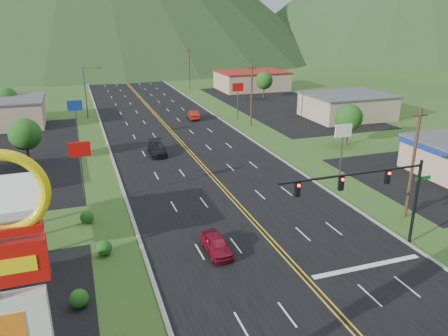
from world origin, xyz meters
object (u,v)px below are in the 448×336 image
object	(u,v)px
traffic_signal	(375,187)
car_red_far	(194,115)
streetlight_west	(87,89)
car_red_near	(216,245)
car_dark_mid	(157,149)

from	to	relation	value
traffic_signal	car_red_far	xyz separation A→B (m)	(-0.73, 48.84, -4.57)
streetlight_west	car_red_near	bearing A→B (deg)	-82.56
traffic_signal	streetlight_west	xyz separation A→B (m)	(-18.16, 56.00, -0.15)
car_dark_mid	streetlight_west	bearing A→B (deg)	108.08
traffic_signal	car_dark_mid	distance (m)	32.37
streetlight_west	car_red_near	size ratio (longest dim) A/B	2.16
traffic_signal	car_red_near	bearing A→B (deg)	162.90
streetlight_west	car_dark_mid	xyz separation A→B (m)	(7.37, -25.83, -4.43)
streetlight_west	car_dark_mid	world-z (taller)	streetlight_west
car_red_near	car_red_far	bearing A→B (deg)	75.46
car_red_far	car_dark_mid	bearing A→B (deg)	69.62
car_red_far	car_red_near	bearing A→B (deg)	84.81
car_dark_mid	car_red_far	size ratio (longest dim) A/B	1.13
streetlight_west	car_red_near	world-z (taller)	streetlight_west
traffic_signal	car_red_near	xyz separation A→B (m)	(-11.30, 3.48, -4.62)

